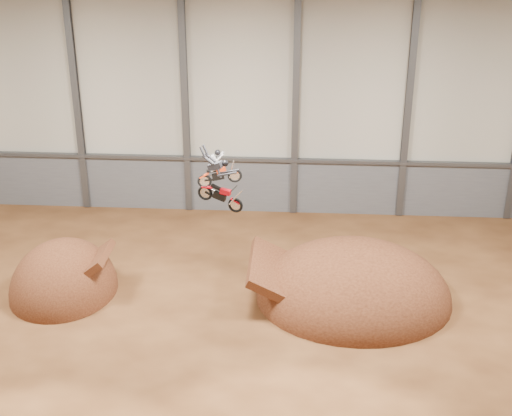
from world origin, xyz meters
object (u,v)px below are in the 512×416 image
at_px(landing_ramp, 353,298).
at_px(fmx_rider_a, 221,166).
at_px(fmx_rider_b, 218,180).
at_px(takeoff_ramp, 65,291).

bearing_deg(landing_ramp, fmx_rider_a, 173.35).
bearing_deg(fmx_rider_b, landing_ramp, 39.26).
relative_size(fmx_rider_a, fmx_rider_b, 0.76).
distance_m(takeoff_ramp, fmx_rider_b, 11.44).
xyz_separation_m(takeoff_ramp, landing_ramp, (14.73, 0.25, 0.00)).
bearing_deg(fmx_rider_a, fmx_rider_b, -91.54).
bearing_deg(fmx_rider_a, landing_ramp, -12.80).
xyz_separation_m(takeoff_ramp, fmx_rider_a, (8.08, 1.03, 6.68)).
xyz_separation_m(fmx_rider_a, fmx_rider_b, (0.28, -3.53, 0.72)).
bearing_deg(takeoff_ramp, fmx_rider_b, -16.68).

